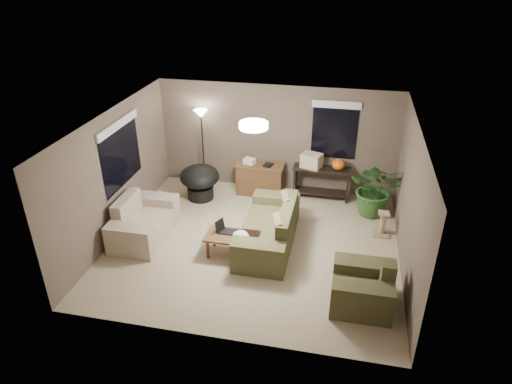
% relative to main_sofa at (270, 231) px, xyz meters
% --- Properties ---
extents(room_shell, '(5.50, 5.50, 5.50)m').
position_rel_main_sofa_xyz_m(room_shell, '(-0.30, -0.10, 0.96)').
color(room_shell, tan).
rests_on(room_shell, ground).
extents(main_sofa, '(0.95, 2.20, 0.85)m').
position_rel_main_sofa_xyz_m(main_sofa, '(0.00, 0.00, 0.00)').
color(main_sofa, '#4E4E2F').
rests_on(main_sofa, ground).
extents(throw_pillows, '(0.36, 1.40, 0.47)m').
position_rel_main_sofa_xyz_m(throw_pillows, '(0.26, -0.00, 0.36)').
color(throw_pillows, '#8C7251').
rests_on(throw_pillows, main_sofa).
extents(loveseat, '(0.90, 1.60, 0.85)m').
position_rel_main_sofa_xyz_m(loveseat, '(-2.52, -0.26, 0.00)').
color(loveseat, beige).
rests_on(loveseat, ground).
extents(armchair, '(0.95, 1.00, 0.85)m').
position_rel_main_sofa_xyz_m(armchair, '(1.76, -1.38, 0.00)').
color(armchair, '#48482B').
rests_on(armchair, ground).
extents(coffee_table, '(1.00, 0.55, 0.42)m').
position_rel_main_sofa_xyz_m(coffee_table, '(-0.63, -0.51, 0.06)').
color(coffee_table, brown).
rests_on(coffee_table, ground).
extents(laptop, '(0.40, 0.24, 0.24)m').
position_rel_main_sofa_xyz_m(laptop, '(-0.79, -0.41, 0.19)').
color(laptop, black).
rests_on(laptop, coffee_table).
extents(plastic_bag, '(0.35, 0.32, 0.21)m').
position_rel_main_sofa_xyz_m(plastic_bag, '(-0.43, -0.66, 0.23)').
color(plastic_bag, white).
rests_on(plastic_bag, coffee_table).
extents(desk, '(1.10, 0.50, 0.75)m').
position_rel_main_sofa_xyz_m(desk, '(-0.61, 2.01, 0.08)').
color(desk, brown).
rests_on(desk, ground).
extents(desk_papers, '(0.71, 0.31, 0.12)m').
position_rel_main_sofa_xyz_m(desk_papers, '(-0.77, 2.00, 0.51)').
color(desk_papers, silver).
rests_on(desk_papers, desk).
extents(console_table, '(1.30, 0.40, 0.75)m').
position_rel_main_sofa_xyz_m(console_table, '(0.80, 2.10, 0.14)').
color(console_table, black).
rests_on(console_table, ground).
extents(pumpkin, '(0.33, 0.33, 0.24)m').
position_rel_main_sofa_xyz_m(pumpkin, '(1.15, 2.10, 0.58)').
color(pumpkin, orange).
rests_on(pumpkin, console_table).
extents(cardboard_box, '(0.52, 0.45, 0.33)m').
position_rel_main_sofa_xyz_m(cardboard_box, '(0.55, 2.10, 0.62)').
color(cardboard_box, beige).
rests_on(cardboard_box, console_table).
extents(papasan_chair, '(0.93, 0.93, 0.80)m').
position_rel_main_sofa_xyz_m(papasan_chair, '(-1.91, 1.51, 0.17)').
color(papasan_chair, black).
rests_on(papasan_chair, ground).
extents(floor_lamp, '(0.32, 0.32, 1.91)m').
position_rel_main_sofa_xyz_m(floor_lamp, '(-2.01, 2.13, 1.30)').
color(floor_lamp, black).
rests_on(floor_lamp, ground).
extents(ceiling_fixture, '(0.50, 0.50, 0.10)m').
position_rel_main_sofa_xyz_m(ceiling_fixture, '(-0.30, -0.10, 2.15)').
color(ceiling_fixture, white).
rests_on(ceiling_fixture, room_shell).
extents(houseplant, '(1.11, 1.23, 0.96)m').
position_rel_main_sofa_xyz_m(houseplant, '(1.99, 1.59, 0.19)').
color(houseplant, '#2D5923').
rests_on(houseplant, ground).
extents(cat_scratching_post, '(0.32, 0.32, 0.50)m').
position_rel_main_sofa_xyz_m(cat_scratching_post, '(2.14, 0.79, -0.08)').
color(cat_scratching_post, tan).
rests_on(cat_scratching_post, ground).
extents(window_left, '(0.05, 1.56, 1.33)m').
position_rel_main_sofa_xyz_m(window_left, '(-3.03, 0.20, 1.49)').
color(window_left, black).
rests_on(window_left, room_shell).
extents(window_back, '(1.06, 0.05, 1.33)m').
position_rel_main_sofa_xyz_m(window_back, '(1.00, 2.38, 1.49)').
color(window_back, black).
rests_on(window_back, room_shell).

